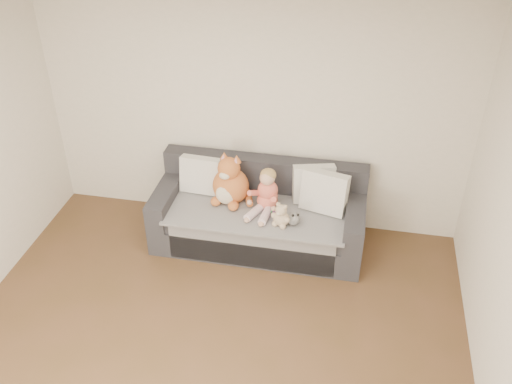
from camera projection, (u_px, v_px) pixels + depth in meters
The scene contains 10 objects.
room_shell at pixel (198, 236), 4.22m from camera, with size 5.00×5.00×5.00m.
sofa at pixel (259, 216), 6.08m from camera, with size 2.20×0.94×0.85m.
cushion_left at pixel (201, 175), 6.09m from camera, with size 0.44×0.22×0.41m.
cushion_right_back at pixel (314, 184), 5.94m from camera, with size 0.47×0.30×0.41m.
cushion_right_front at pixel (324, 192), 5.79m from camera, with size 0.51×0.32×0.45m.
toddler at pixel (266, 193), 5.81m from camera, with size 0.32×0.47×0.46m.
plush_cat at pixel (230, 184), 5.92m from camera, with size 0.45×0.40×0.59m.
teddy_bear at pixel (281, 217), 5.62m from camera, with size 0.20×0.16×0.26m.
plush_cow at pixel (294, 219), 5.66m from camera, with size 0.14×0.19×0.16m.
sippy_cup at pixel (276, 212), 5.77m from camera, with size 0.10×0.06×0.11m.
Camera 1 is at (1.06, -2.75, 3.92)m, focal length 40.00 mm.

